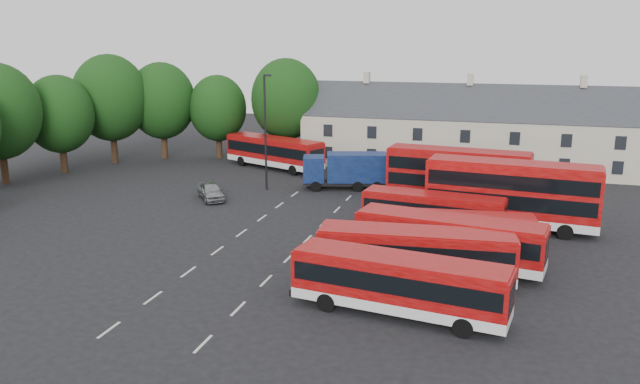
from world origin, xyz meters
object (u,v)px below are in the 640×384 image
Objects in this scene: lamppost at (266,129)px; box_truck at (346,169)px; bus_row_a at (399,281)px; silver_car at (211,191)px; bus_dd_south at (511,191)px.

box_truck is at bearing 19.46° from lamppost.
lamppost is (-16.10, 23.18, 3.77)m from bus_row_a.
lamppost reaches higher than silver_car.
bus_dd_south reaches higher than silver_car.
silver_car is at bearing 144.48° from bus_row_a.
box_truck is (-9.16, 25.63, 0.03)m from bus_row_a.
box_truck is 8.26m from lamppost.
bus_dd_south is (5.39, 17.04, 0.98)m from bus_row_a.
bus_dd_south is at bearing -46.35° from box_truck.
bus_dd_south is 16.92m from box_truck.
bus_row_a is 1.06× the size of lamppost.
lamppost is (-6.94, -2.45, 3.74)m from box_truck.
lamppost reaches higher than box_truck.
lamppost is at bearing 132.77° from bus_row_a.
lamppost is at bearing 15.47° from silver_car.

